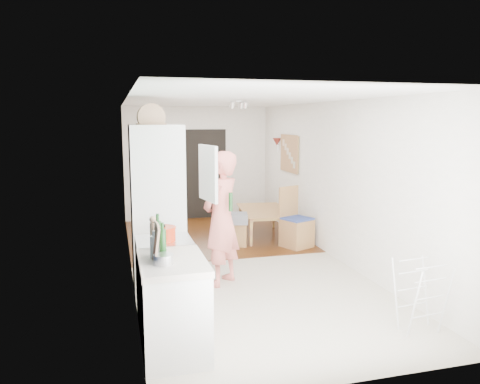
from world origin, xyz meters
name	(u,v)px	position (x,y,z in m)	size (l,w,h in m)	color
room_shell	(237,184)	(0.00, 0.00, 1.25)	(3.20, 7.00, 2.50)	silver
floor	(237,263)	(0.00, 0.00, 0.00)	(3.20, 7.00, 0.01)	beige
wood_floor_overlay	(213,235)	(0.00, 1.85, 0.01)	(3.20, 3.30, 0.01)	#59290F
sage_wall_panel	(134,156)	(-1.59, -2.00, 1.85)	(0.02, 3.00, 1.30)	slate
tile_splashback	(140,237)	(-1.59, -2.55, 1.15)	(0.02, 1.90, 0.50)	black
doorway_recess	(206,174)	(0.20, 3.48, 1.00)	(0.90, 0.04, 2.00)	black
base_cabinet	(173,309)	(-1.30, -2.55, 0.43)	(0.60, 0.90, 0.86)	silver
worktop	(172,262)	(-1.30, -2.55, 0.89)	(0.62, 0.92, 0.06)	beige
range_cooker	(165,282)	(-1.30, -1.80, 0.44)	(0.60, 0.60, 0.88)	silver
cooker_top	(164,241)	(-1.30, -1.80, 0.90)	(0.60, 0.60, 0.04)	silver
fridge_housing	(158,209)	(-1.27, -0.78, 1.07)	(0.66, 0.66, 2.15)	silver
fridge_door	(208,173)	(-0.66, -1.08, 1.55)	(0.56, 0.04, 0.70)	silver
fridge_interior	(181,171)	(-0.96, -0.78, 1.55)	(0.02, 0.52, 0.66)	white
pinboard	(290,153)	(1.58, 1.90, 1.55)	(0.03, 0.90, 0.70)	tan
pinboard_frame	(289,153)	(1.57, 1.90, 1.55)	(0.01, 0.94, 0.74)	#AE8441
wall_sconce	(277,142)	(1.54, 2.55, 1.75)	(0.18, 0.18, 0.16)	maroon
person	(221,207)	(-0.43, -0.82, 1.07)	(0.78, 0.51, 2.13)	#D76E63
dining_table	(265,225)	(0.93, 1.48, 0.22)	(1.28, 0.71, 0.45)	#AE8441
dining_chair	(297,218)	(1.24, 0.61, 0.53)	(0.45, 0.45, 1.06)	#AE8441
stool	(238,234)	(0.27, 0.97, 0.21)	(0.32, 0.32, 0.42)	#AE8441
grey_drape	(237,218)	(0.24, 0.96, 0.50)	(0.38, 0.38, 0.17)	slate
drying_rack	(420,296)	(1.25, -2.78, 0.38)	(0.39, 0.35, 0.76)	silver
bread_bin	(151,117)	(-1.32, -0.73, 2.24)	(0.36, 0.34, 0.19)	tan
red_casserole	(164,234)	(-1.31, -1.86, 1.00)	(0.26, 0.26, 0.15)	red
steel_pan	(163,259)	(-1.39, -2.68, 0.97)	(0.18, 0.18, 0.09)	silver
held_bottle	(231,202)	(-0.35, -1.00, 1.16)	(0.05, 0.05, 0.25)	#143D16
bottle_a	(163,244)	(-1.38, -2.49, 1.06)	(0.06, 0.06, 0.28)	#143D16
bottle_b	(158,236)	(-1.40, -2.25, 1.07)	(0.07, 0.07, 0.31)	#143D16
bottle_c	(155,247)	(-1.45, -2.47, 1.03)	(0.09, 0.09, 0.21)	silver
pepper_mill_front	(159,237)	(-1.38, -2.13, 1.03)	(0.06, 0.06, 0.22)	tan
pepper_mill_back	(153,234)	(-1.43, -2.02, 1.04)	(0.07, 0.07, 0.24)	tan
chopping_boards	(156,242)	(-1.45, -2.54, 1.09)	(0.04, 0.25, 0.34)	tan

